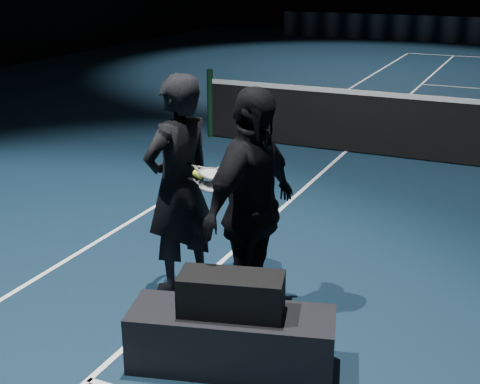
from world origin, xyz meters
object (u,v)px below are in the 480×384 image
at_px(player_b, 251,211).
at_px(racket_lower, 215,187).
at_px(player_a, 179,186).
at_px(racket_upper, 214,174).
at_px(tennis_balls, 199,172).
at_px(player_bench, 232,340).
at_px(racket_bag, 231,294).

bearing_deg(player_b, racket_lower, 79.29).
xyz_separation_m(player_a, racket_upper, (0.39, -0.10, 0.18)).
relative_size(player_a, tennis_balls, 15.77).
bearing_deg(racket_lower, player_b, -0.00).
bearing_deg(player_bench, tennis_balls, 113.90).
xyz_separation_m(racket_bag, tennis_balls, (-0.68, 0.84, 0.55)).
distance_m(player_a, racket_upper, 0.44).
xyz_separation_m(racket_bag, racket_upper, (-0.53, 0.82, 0.55)).
xyz_separation_m(player_b, racket_upper, (-0.41, 0.20, 0.18)).
relative_size(player_bench, player_b, 0.76).
distance_m(player_bench, racket_upper, 1.34).
distance_m(racket_bag, player_b, 0.74).
height_order(player_b, racket_lower, player_b).
relative_size(player_bench, tennis_balls, 11.94).
xyz_separation_m(racket_upper, tennis_balls, (-0.15, 0.02, -0.01)).
distance_m(player_b, racket_upper, 0.49).
xyz_separation_m(player_bench, tennis_balls, (-0.68, 0.84, 0.91)).
bearing_deg(racket_upper, racket_lower, -42.66).
xyz_separation_m(racket_lower, racket_upper, (-0.03, 0.06, 0.09)).
height_order(player_bench, racket_lower, racket_lower).
distance_m(racket_bag, racket_lower, 1.03).
bearing_deg(racket_bag, player_bench, 0.00).
height_order(player_bench, player_b, player_b).
bearing_deg(player_bench, player_b, 86.25).
relative_size(player_a, racket_upper, 2.78).
distance_m(player_a, racket_lower, 0.46).
bearing_deg(tennis_balls, player_bench, -51.10).
height_order(racket_bag, racket_upper, racket_upper).
bearing_deg(player_bench, racket_bag, 0.00).
bearing_deg(racket_lower, player_a, -180.00).
height_order(racket_upper, tennis_balls, tennis_balls).
height_order(player_bench, player_a, player_a).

